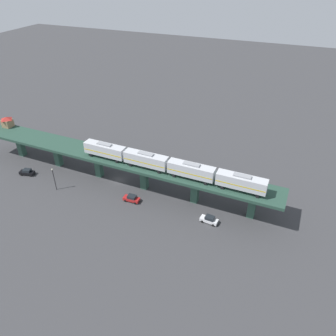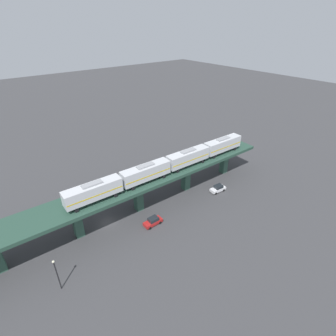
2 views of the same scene
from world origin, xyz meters
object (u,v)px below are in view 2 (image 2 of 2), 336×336
at_px(subway_train, 168,164).
at_px(street_car_white, 218,188).
at_px(street_car_red, 153,221).
at_px(delivery_truck, 119,184).
at_px(street_lamp, 57,273).

xyz_separation_m(subway_train, street_car_white, (-5.34, -13.10, -9.70)).
relative_size(street_car_red, delivery_truck, 0.59).
relative_size(street_car_red, street_car_white, 0.97).
height_order(subway_train, delivery_truck, subway_train).
bearing_deg(subway_train, delivery_truck, 31.65).
height_order(street_car_white, street_lamp, street_lamp).
xyz_separation_m(street_car_white, delivery_truck, (17.41, 20.54, 0.82)).
height_order(delivery_truck, street_lamp, street_lamp).
bearing_deg(delivery_truck, street_lamp, 131.58).
bearing_deg(street_car_red, subway_train, -58.84).
height_order(street_car_red, delivery_truck, delivery_truck).
bearing_deg(street_car_white, subway_train, 67.82).
xyz_separation_m(subway_train, street_car_red, (-5.11, 8.44, -9.70)).
distance_m(delivery_truck, street_lamp, 30.91).
bearing_deg(street_car_white, street_car_red, 89.38).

